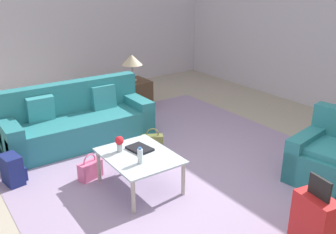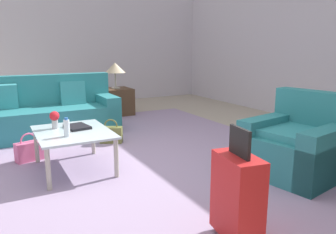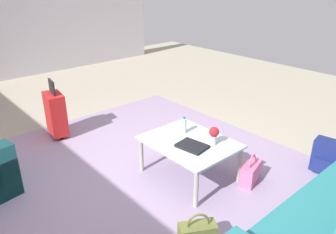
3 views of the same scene
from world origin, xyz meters
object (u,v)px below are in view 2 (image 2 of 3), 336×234
object	(u,v)px
couch	(42,115)
side_table	(116,101)
flower_vase	(55,118)
handbag_pink	(29,151)
coffee_table_book	(77,127)
table_lamp	(115,68)
coffee_table	(73,136)
water_bottle	(67,128)
suitcase_red	(237,195)
armchair	(299,147)
handbag_olive	(111,134)

from	to	relation	value
couch	side_table	world-z (taller)	couch
flower_vase	handbag_pink	xyz separation A→B (m)	(-0.34, -0.27, -0.45)
couch	handbag_pink	xyz separation A→B (m)	(1.24, -0.32, -0.19)
side_table	handbag_pink	size ratio (longest dim) A/B	1.69
couch	coffee_table_book	bearing A→B (deg)	6.13
table_lamp	coffee_table	bearing A→B (deg)	-28.18
coffee_table_book	flower_vase	size ratio (longest dim) A/B	1.54
water_bottle	table_lamp	size ratio (longest dim) A/B	0.39
suitcase_red	coffee_table_book	bearing A→B (deg)	-163.70
armchair	flower_vase	world-z (taller)	armchair
coffee_table	coffee_table_book	bearing A→B (deg)	146.31
suitcase_red	handbag_pink	bearing A→B (deg)	-156.28
armchair	handbag_olive	bearing A→B (deg)	-145.62
coffee_table_book	water_bottle	bearing A→B (deg)	-38.21
couch	side_table	xyz separation A→B (m)	(-1.00, 1.60, -0.04)
coffee_table_book	handbag_pink	bearing A→B (deg)	-139.92
flower_vase	suitcase_red	bearing A→B (deg)	20.95
coffee_table_book	handbag_pink	xyz separation A→B (m)	(-0.44, -0.50, -0.34)
water_bottle	coffee_table_book	bearing A→B (deg)	150.64
flower_vase	couch	bearing A→B (deg)	178.18
armchair	handbag_olive	world-z (taller)	armchair
flower_vase	side_table	distance (m)	3.08
coffee_table	coffee_table_book	xyz separation A→B (m)	(-0.12, 0.08, 0.07)
coffee_table	water_bottle	xyz separation A→B (m)	(0.20, -0.10, 0.15)
couch	suitcase_red	xyz separation A→B (m)	(3.80, 0.80, 0.04)
coffee_table_book	handbag_olive	bearing A→B (deg)	129.17
armchair	flower_vase	xyz separation A→B (m)	(-1.51, -2.32, 0.28)
water_bottle	side_table	xyz separation A→B (m)	(-3.00, 1.60, -0.28)
armchair	table_lamp	bearing A→B (deg)	-170.67
coffee_table	armchair	bearing A→B (deg)	59.34
armchair	table_lamp	distance (m)	4.19
side_table	handbag_olive	distance (m)	2.12
handbag_olive	couch	bearing A→B (deg)	-139.59
coffee_table	coffee_table_book	distance (m)	0.16
flower_vase	handbag_pink	bearing A→B (deg)	-141.04
table_lamp	handbag_pink	world-z (taller)	table_lamp
flower_vase	table_lamp	size ratio (longest dim) A/B	0.39
side_table	suitcase_red	size ratio (longest dim) A/B	0.71
couch	table_lamp	distance (m)	2.00
armchair	coffee_table	distance (m)	2.53
table_lamp	handbag_pink	size ratio (longest dim) A/B	1.47
couch	handbag_olive	xyz separation A→B (m)	(0.96, 0.82, -0.19)
table_lamp	coffee_table_book	bearing A→B (deg)	-27.92
side_table	table_lamp	world-z (taller)	table_lamp
side_table	flower_vase	bearing A→B (deg)	-32.60
coffee_table_book	flower_vase	xyz separation A→B (m)	(-0.10, -0.23, 0.11)
coffee_table	table_lamp	world-z (taller)	table_lamp
coffee_table_book	handbag_pink	size ratio (longest dim) A/B	0.88
couch	handbag_pink	world-z (taller)	couch
flower_vase	handbag_olive	size ratio (longest dim) A/B	0.57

